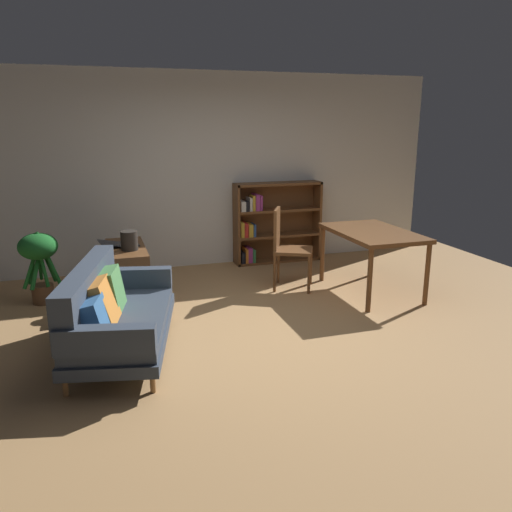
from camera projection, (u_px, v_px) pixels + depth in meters
ground_plane at (270, 332)px, 5.05m from camera, size 8.16×8.16×0.00m
back_wall_panel at (208, 171)px, 7.19m from camera, size 6.80×0.10×2.70m
fabric_couch at (112, 312)px, 4.53m from camera, size 1.14×1.84×0.80m
media_console at (127, 271)px, 6.07m from camera, size 0.44×1.06×0.60m
open_laptop at (121, 244)px, 6.07m from camera, size 0.48×0.37×0.07m
desk_speaker at (129, 241)px, 5.82m from camera, size 0.19×0.19×0.22m
potted_floor_plant at (39, 256)px, 5.74m from camera, size 0.43×0.48×0.84m
dining_table at (373, 237)px, 6.08m from camera, size 0.83×1.30×0.77m
dining_chair_near at (287, 245)px, 6.27m from camera, size 0.59×0.57×1.00m
bookshelf at (271, 223)px, 7.50m from camera, size 1.29×0.30×1.18m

